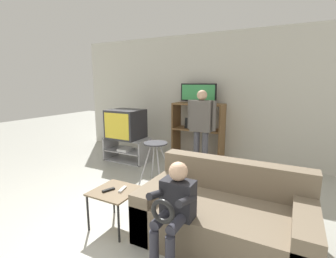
# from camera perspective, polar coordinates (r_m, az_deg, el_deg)

# --- Properties ---
(wall_back) EXTENTS (6.40, 0.06, 2.60)m
(wall_back) POSITION_cam_1_polar(r_m,az_deg,el_deg) (5.21, 9.42, 7.26)
(wall_back) COLOR beige
(wall_back) RESTS_ON ground_plane
(tv_stand) EXTENTS (0.93, 0.49, 0.48)m
(tv_stand) POSITION_cam_1_polar(r_m,az_deg,el_deg) (5.16, -9.49, -4.75)
(tv_stand) COLOR #A8A8AD
(tv_stand) RESTS_ON ground_plane
(television_main) EXTENTS (0.67, 0.60, 0.59)m
(television_main) POSITION_cam_1_polar(r_m,az_deg,el_deg) (5.05, -9.86, 1.17)
(television_main) COLOR #2D2D33
(television_main) RESTS_ON tv_stand
(media_shelf) EXTENTS (1.04, 0.41, 1.20)m
(media_shelf) POSITION_cam_1_polar(r_m,az_deg,el_deg) (5.08, 7.02, -0.61)
(media_shelf) COLOR brown
(media_shelf) RESTS_ON ground_plane
(television_flat) EXTENTS (0.75, 0.20, 0.40)m
(television_flat) POSITION_cam_1_polar(r_m,az_deg,el_deg) (5.01, 7.09, 8.15)
(television_flat) COLOR black
(television_flat) RESTS_ON media_shelf
(folding_stool) EXTENTS (0.43, 0.41, 0.70)m
(folding_stool) POSITION_cam_1_polar(r_m,az_deg,el_deg) (3.83, -2.92, -5.00)
(folding_stool) COLOR #99999E
(folding_stool) RESTS_ON ground_plane
(snack_table) EXTENTS (0.47, 0.47, 0.43)m
(snack_table) POSITION_cam_1_polar(r_m,az_deg,el_deg) (2.87, -12.26, -14.77)
(snack_table) COLOR brown
(snack_table) RESTS_ON ground_plane
(remote_control_black) EXTENTS (0.09, 0.15, 0.02)m
(remote_control_black) POSITION_cam_1_polar(r_m,az_deg,el_deg) (2.85, -13.78, -13.69)
(remote_control_black) COLOR black
(remote_control_black) RESTS_ON snack_table
(remote_control_white) EXTENTS (0.07, 0.15, 0.02)m
(remote_control_white) POSITION_cam_1_polar(r_m,az_deg,el_deg) (2.83, -10.62, -13.72)
(remote_control_white) COLOR silver
(remote_control_white) RESTS_ON snack_table
(couch) EXTENTS (1.65, 0.95, 0.77)m
(couch) POSITION_cam_1_polar(r_m,az_deg,el_deg) (2.72, 13.11, -19.17)
(couch) COLOR #756651
(couch) RESTS_ON ground_plane
(person_standing_adult) EXTENTS (0.53, 0.20, 1.48)m
(person_standing_adult) POSITION_cam_1_polar(r_m,az_deg,el_deg) (4.41, 7.82, 1.36)
(person_standing_adult) COLOR #4C4C56
(person_standing_adult) RESTS_ON ground_plane
(person_seated_child) EXTENTS (0.33, 0.43, 0.93)m
(person_seated_child) POSITION_cam_1_polar(r_m,az_deg,el_deg) (2.22, 1.37, -17.62)
(person_seated_child) COLOR #2D2D38
(person_seated_child) RESTS_ON ground_plane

